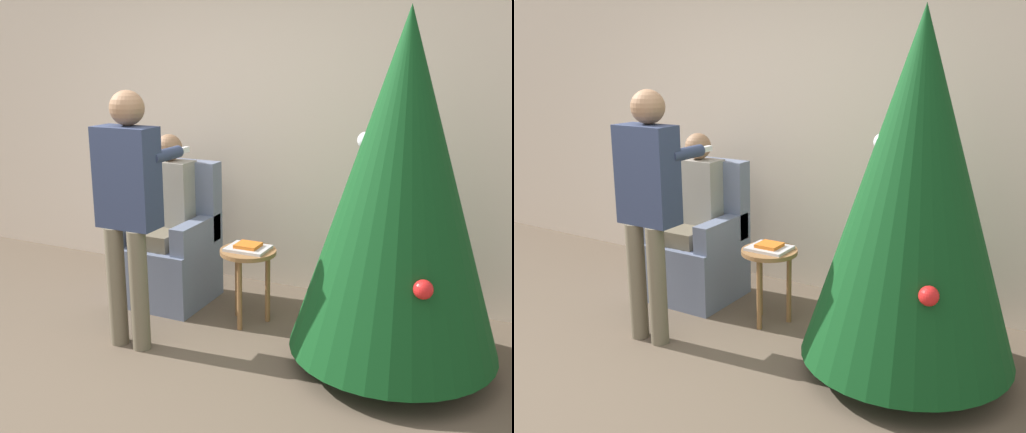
{
  "view_description": "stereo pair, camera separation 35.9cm",
  "coord_description": "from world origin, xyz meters",
  "views": [
    {
      "loc": [
        1.96,
        -2.15,
        1.86
      ],
      "look_at": [
        0.5,
        1.0,
        0.92
      ],
      "focal_mm": 42.0,
      "sensor_mm": 36.0,
      "label": 1
    },
    {
      "loc": [
        2.28,
        -1.98,
        1.86
      ],
      "look_at": [
        0.5,
        1.0,
        0.92
      ],
      "focal_mm": 42.0,
      "sensor_mm": 36.0,
      "label": 2
    }
  ],
  "objects": [
    {
      "name": "side_stool",
      "position": [
        0.24,
        1.42,
        0.45
      ],
      "size": [
        0.4,
        0.4,
        0.55
      ],
      "color": "olive",
      "rests_on": "ground_plane"
    },
    {
      "name": "christmas_tree",
      "position": [
        1.31,
        1.23,
        1.13
      ],
      "size": [
        1.25,
        1.25,
        2.12
      ],
      "color": "brown",
      "rests_on": "ground_plane"
    },
    {
      "name": "wall_back",
      "position": [
        0.0,
        2.23,
        1.35
      ],
      "size": [
        8.0,
        0.06,
        2.7
      ],
      "color": "beige",
      "rests_on": "ground_plane"
    },
    {
      "name": "armchair",
      "position": [
        -0.51,
        1.57,
        0.38
      ],
      "size": [
        0.67,
        0.61,
        1.07
      ],
      "color": "slate",
      "rests_on": "ground_plane"
    },
    {
      "name": "book",
      "position": [
        0.24,
        1.42,
        0.58
      ],
      "size": [
        0.16,
        0.15,
        0.02
      ],
      "color": "orange",
      "rests_on": "laptop"
    },
    {
      "name": "laptop",
      "position": [
        0.24,
        1.42,
        0.56
      ],
      "size": [
        0.29,
        0.23,
        0.02
      ],
      "color": "silver",
      "rests_on": "side_stool"
    },
    {
      "name": "person_standing",
      "position": [
        -0.31,
        0.83,
        0.99
      ],
      "size": [
        0.41,
        0.57,
        1.65
      ],
      "color": "#6B604C",
      "rests_on": "ground_plane"
    },
    {
      "name": "ground_plane",
      "position": [
        0.0,
        0.0,
        0.0
      ],
      "size": [
        14.0,
        14.0,
        0.0
      ],
      "primitive_type": "plane",
      "color": "brown"
    },
    {
      "name": "person_seated",
      "position": [
        -0.51,
        1.55,
        0.71
      ],
      "size": [
        0.36,
        0.46,
        1.29
      ],
      "color": "#6B604C",
      "rests_on": "ground_plane"
    }
  ]
}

